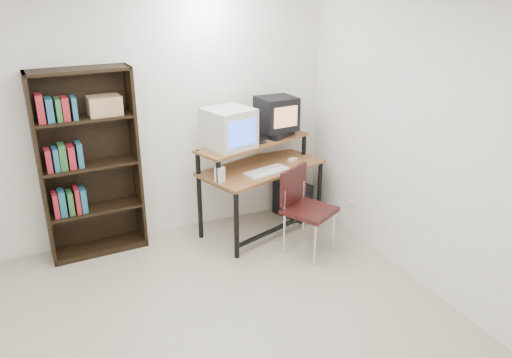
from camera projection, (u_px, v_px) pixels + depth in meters
name	position (u px, v px, depth m)	size (l,w,h in m)	color
floor	(214.00, 344.00, 3.80)	(4.00, 4.00, 0.01)	#B2AA93
back_wall	(144.00, 117.00, 5.02)	(4.00, 0.01, 2.60)	white
right_wall	(441.00, 148.00, 4.08)	(0.01, 4.00, 2.60)	white
computer_desk	(260.00, 169.00, 5.34)	(1.48, 1.07, 0.98)	brown
crt_monitor	(229.00, 129.00, 5.06)	(0.54, 0.54, 0.41)	beige
vcr	(276.00, 133.00, 5.49)	(0.36, 0.26, 0.08)	black
crt_tv	(276.00, 113.00, 5.44)	(0.42, 0.42, 0.36)	black
cd_spindle	(261.00, 141.00, 5.27)	(0.12, 0.12, 0.05)	#26262B
keyboard	(267.00, 172.00, 5.14)	(0.47, 0.21, 0.04)	beige
mousepad	(292.00, 161.00, 5.51)	(0.22, 0.18, 0.01)	black
mouse	(293.00, 160.00, 5.48)	(0.10, 0.06, 0.03)	white
desk_speaker	(220.00, 175.00, 4.88)	(0.08, 0.07, 0.17)	beige
pc_tower	(292.00, 199.00, 5.80)	(0.20, 0.45, 0.42)	black
school_chair	(303.00, 202.00, 4.92)	(0.60, 0.60, 0.88)	black
bookshelf	(89.00, 162.00, 4.81)	(0.94, 0.36, 1.85)	black
wall_outlet	(351.00, 206.00, 5.42)	(0.02, 0.08, 0.12)	beige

